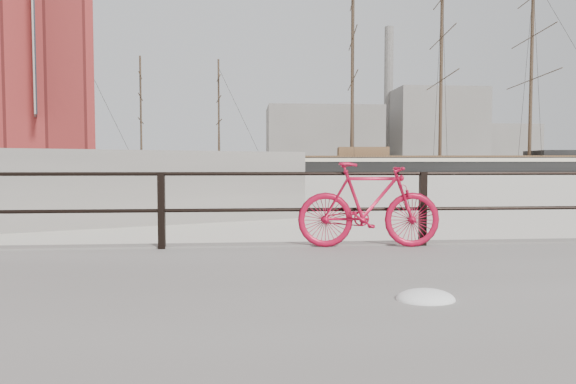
# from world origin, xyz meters

# --- Properties ---
(ground) EXTENTS (400.00, 400.00, 0.00)m
(ground) POSITION_xyz_m (0.00, 0.00, 0.00)
(ground) COLOR white
(ground) RESTS_ON ground
(guardrail) EXTENTS (28.00, 0.10, 1.00)m
(guardrail) POSITION_xyz_m (0.00, -0.15, 0.85)
(guardrail) COLOR black
(guardrail) RESTS_ON promenade
(bicycle) EXTENTS (1.89, 0.41, 1.13)m
(bicycle) POSITION_xyz_m (-0.77, -0.25, 0.92)
(bicycle) COLOR #AF0B2C
(bicycle) RESTS_ON promenade
(snow_mounds) EXTENTS (25.21, 2.19, 0.31)m
(snow_mounds) POSITION_xyz_m (0.89, -1.91, 0.49)
(snow_mounds) COLOR white
(snow_mounds) RESTS_ON promenade
(barque_black) EXTENTS (68.79, 30.30, 37.18)m
(barque_black) POSITION_xyz_m (31.12, 79.19, 0.00)
(barque_black) COLOR black
(barque_black) RESTS_ON ground
(schooner_mid) EXTENTS (30.71, 16.06, 21.08)m
(schooner_mid) POSITION_xyz_m (-13.65, 84.57, 0.00)
(schooner_mid) COLOR silver
(schooner_mid) RESTS_ON ground
(schooner_left) EXTENTS (27.73, 15.11, 19.91)m
(schooner_left) POSITION_xyz_m (-32.03, 69.99, 0.00)
(schooner_left) COLOR silver
(schooner_left) RESTS_ON ground
(industrial_west) EXTENTS (32.00, 18.00, 18.00)m
(industrial_west) POSITION_xyz_m (20.00, 140.00, 9.00)
(industrial_west) COLOR gray
(industrial_west) RESTS_ON ground
(industrial_mid) EXTENTS (26.00, 20.00, 24.00)m
(industrial_mid) POSITION_xyz_m (55.00, 145.00, 12.00)
(industrial_mid) COLOR gray
(industrial_mid) RESTS_ON ground
(industrial_east) EXTENTS (20.00, 16.00, 14.00)m
(industrial_east) POSITION_xyz_m (78.00, 150.00, 7.00)
(industrial_east) COLOR gray
(industrial_east) RESTS_ON ground
(smokestack) EXTENTS (2.80, 2.80, 44.00)m
(smokestack) POSITION_xyz_m (42.00, 150.00, 22.00)
(smokestack) COLOR gray
(smokestack) RESTS_ON ground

